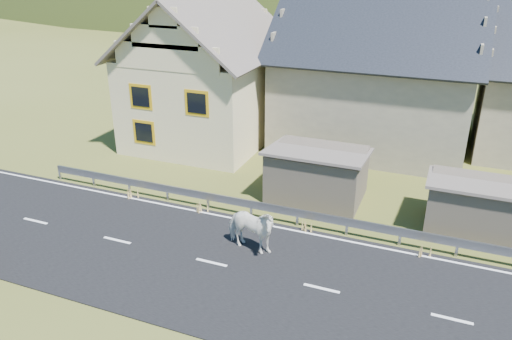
% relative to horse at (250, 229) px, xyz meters
% --- Properties ---
extents(ground, '(160.00, 160.00, 0.00)m').
position_rel_horse_xyz_m(ground, '(3.02, -1.23, -0.94)').
color(ground, '#3E4113').
rests_on(ground, ground).
extents(road, '(60.00, 7.00, 0.04)m').
position_rel_horse_xyz_m(road, '(3.02, -1.23, -0.92)').
color(road, black).
rests_on(road, ground).
extents(lane_markings, '(60.00, 6.60, 0.01)m').
position_rel_horse_xyz_m(lane_markings, '(3.02, -1.23, -0.90)').
color(lane_markings, silver).
rests_on(lane_markings, road).
extents(guardrail, '(28.10, 0.09, 0.75)m').
position_rel_horse_xyz_m(guardrail, '(3.02, 2.45, -0.38)').
color(guardrail, '#93969B').
rests_on(guardrail, ground).
extents(shed_left, '(4.30, 3.30, 2.40)m').
position_rel_horse_xyz_m(shed_left, '(1.02, 5.27, 0.16)').
color(shed_left, brown).
rests_on(shed_left, ground).
extents(shed_right, '(3.80, 2.90, 2.20)m').
position_rel_horse_xyz_m(shed_right, '(7.52, 4.77, 0.06)').
color(shed_right, brown).
rests_on(shed_right, ground).
extents(house_cream, '(7.80, 9.80, 8.30)m').
position_rel_horse_xyz_m(house_cream, '(-6.98, 10.77, 3.41)').
color(house_cream, beige).
rests_on(house_cream, ground).
extents(house_stone_a, '(10.80, 9.80, 8.90)m').
position_rel_horse_xyz_m(house_stone_a, '(2.02, 13.77, 3.69)').
color(house_stone_a, gray).
rests_on(house_stone_a, ground).
extents(mountain, '(440.00, 280.00, 260.00)m').
position_rel_horse_xyz_m(mountain, '(8.02, 178.77, -20.94)').
color(mountain, '#1F3411').
rests_on(mountain, ground).
extents(horse, '(1.31, 2.27, 1.81)m').
position_rel_horse_xyz_m(horse, '(0.00, 0.00, 0.00)').
color(horse, white).
rests_on(horse, road).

